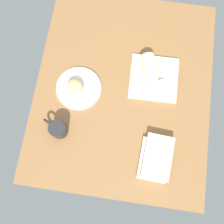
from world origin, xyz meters
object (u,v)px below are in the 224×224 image
(scone_pastry, at_px, (75,86))
(coffee_mug, at_px, (58,129))
(book_stack, at_px, (156,158))
(breakfast_wrap, at_px, (149,69))
(round_plate, at_px, (79,88))
(square_plate, at_px, (154,78))
(sauce_cup, at_px, (161,85))

(scone_pastry, relative_size, coffee_mug, 0.72)
(scone_pastry, bearing_deg, book_stack, 56.30)
(breakfast_wrap, xyz_separation_m, book_stack, (0.44, 0.08, -0.03))
(scone_pastry, distance_m, book_stack, 0.53)
(round_plate, relative_size, scone_pastry, 2.63)
(book_stack, bearing_deg, scone_pastry, -123.70)
(scone_pastry, distance_m, square_plate, 0.41)
(book_stack, bearing_deg, round_plate, -124.84)
(square_plate, xyz_separation_m, breakfast_wrap, (-0.03, -0.03, 0.04))
(book_stack, relative_size, coffee_mug, 1.84)
(scone_pastry, distance_m, breakfast_wrap, 0.39)
(sauce_cup, xyz_separation_m, coffee_mug, (0.30, -0.47, 0.02))
(scone_pastry, relative_size, square_plate, 0.36)
(scone_pastry, xyz_separation_m, coffee_mug, (0.23, -0.04, 0.01))
(sauce_cup, distance_m, book_stack, 0.37)
(scone_pastry, xyz_separation_m, breakfast_wrap, (-0.14, 0.36, 0.01))
(round_plate, height_order, square_plate, square_plate)
(sauce_cup, distance_m, breakfast_wrap, 0.10)
(square_plate, bearing_deg, round_plate, -73.53)
(breakfast_wrap, relative_size, coffee_mug, 1.19)
(sauce_cup, bearing_deg, coffee_mug, -57.22)
(scone_pastry, bearing_deg, breakfast_wrap, 111.81)
(scone_pastry, bearing_deg, sauce_cup, 99.93)
(round_plate, relative_size, book_stack, 1.03)
(breakfast_wrap, xyz_separation_m, coffee_mug, (0.37, -0.40, -0.00))
(square_plate, distance_m, breakfast_wrap, 0.06)
(round_plate, relative_size, square_plate, 0.94)
(sauce_cup, bearing_deg, scone_pastry, -80.07)
(breakfast_wrap, bearing_deg, scone_pastry, -173.34)
(round_plate, distance_m, breakfast_wrap, 0.37)
(square_plate, relative_size, sauce_cup, 5.42)
(scone_pastry, relative_size, sauce_cup, 1.95)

